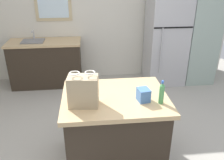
{
  "coord_description": "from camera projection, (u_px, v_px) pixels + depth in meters",
  "views": [
    {
      "loc": [
        -0.3,
        -2.32,
        2.11
      ],
      "look_at": [
        -0.03,
        0.21,
        0.92
      ],
      "focal_mm": 38.23,
      "sensor_mm": 36.0,
      "label": 1
    }
  ],
  "objects": [
    {
      "name": "back_wall",
      "position": [
        101.0,
        12.0,
        4.67
      ],
      "size": [
        5.26,
        0.13,
        2.69
      ],
      "color": "silver",
      "rests_on": "ground"
    },
    {
      "name": "ground",
      "position": [
        116.0,
        152.0,
        3.02
      ],
      "size": [
        6.31,
        6.31,
        0.0
      ],
      "primitive_type": "plane",
      "color": "#ADA89E"
    },
    {
      "name": "tall_cabinet",
      "position": [
        201.0,
        24.0,
        4.56
      ],
      "size": [
        0.58,
        0.65,
        2.3
      ],
      "color": "#9EB2A8",
      "rests_on": "ground"
    },
    {
      "name": "small_box",
      "position": [
        143.0,
        95.0,
        2.44
      ],
      "size": [
        0.13,
        0.15,
        0.14
      ],
      "primitive_type": "cube",
      "rotation": [
        0.0,
        0.0,
        0.18
      ],
      "color": "#4775B7",
      "rests_on": "kitchen_island"
    },
    {
      "name": "refrigerator",
      "position": [
        166.0,
        35.0,
        4.58
      ],
      "size": [
        0.72,
        0.73,
        1.89
      ],
      "color": "#B7B7BC",
      "rests_on": "ground"
    },
    {
      "name": "shopping_bag",
      "position": [
        83.0,
        91.0,
        2.33
      ],
      "size": [
        0.31,
        0.21,
        0.36
      ],
      "color": "tan",
      "rests_on": "kitchen_island"
    },
    {
      "name": "sink_counter",
      "position": [
        46.0,
        63.0,
        4.63
      ],
      "size": [
        1.36,
        0.59,
        1.07
      ],
      "color": "#33281E",
      "rests_on": "ground"
    },
    {
      "name": "bottle",
      "position": [
        162.0,
        93.0,
        2.38
      ],
      "size": [
        0.05,
        0.05,
        0.25
      ],
      "color": "#4C9956",
      "rests_on": "kitchen_island"
    },
    {
      "name": "kitchen_island",
      "position": [
        115.0,
        129.0,
        2.75
      ],
      "size": [
        1.13,
        0.89,
        0.87
      ],
      "color": "#33281E",
      "rests_on": "ground"
    }
  ]
}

